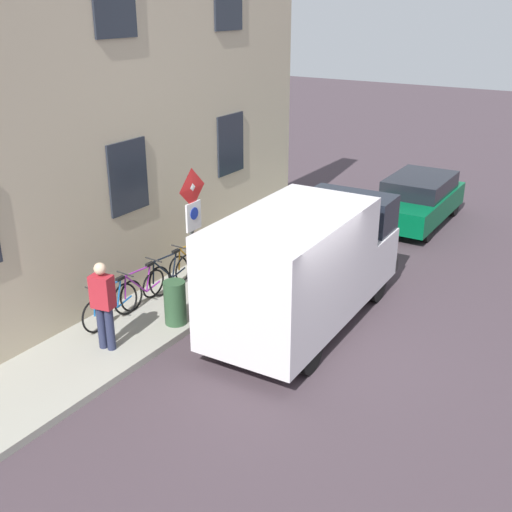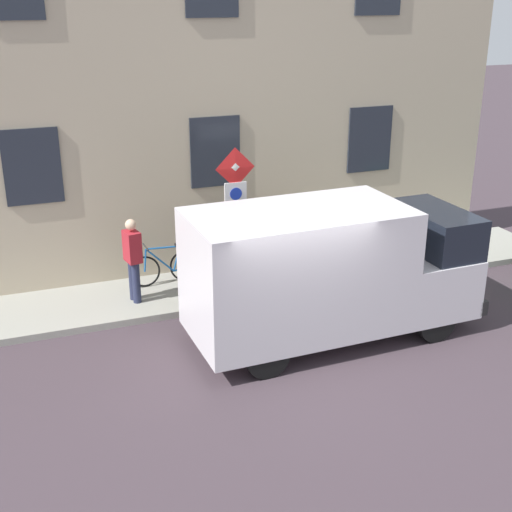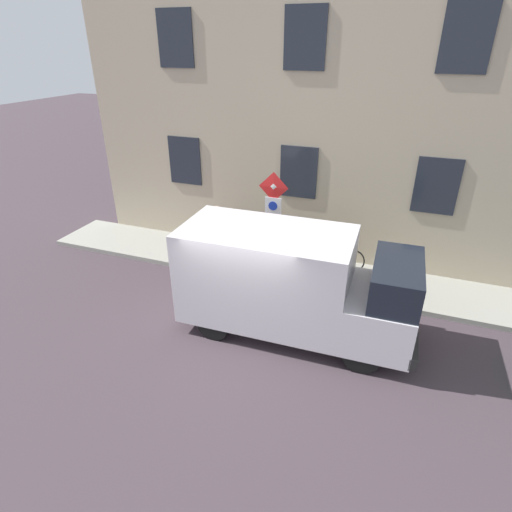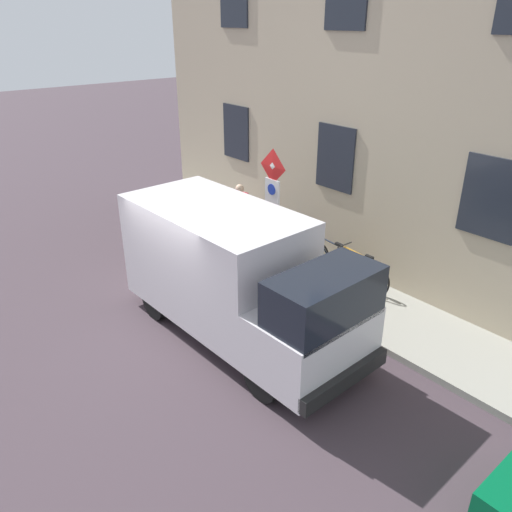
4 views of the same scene
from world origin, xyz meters
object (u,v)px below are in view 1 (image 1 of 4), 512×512
at_px(parked_hatchback, 417,199).
at_px(bicycle_black, 169,274).
at_px(bicycle_purple, 143,288).
at_px(pedestrian, 103,303).
at_px(delivery_van, 305,263).
at_px(bicycle_orange, 193,261).
at_px(litter_bin, 175,303).
at_px(sign_post_stacked, 193,223).
at_px(bicycle_blue, 113,304).

bearing_deg(parked_hatchback, bicycle_black, -21.62).
height_order(bicycle_purple, pedestrian, pedestrian).
height_order(delivery_van, bicycle_orange, delivery_van).
bearing_deg(bicycle_orange, pedestrian, 11.69).
bearing_deg(bicycle_black, pedestrian, 16.12).
distance_m(parked_hatchback, bicycle_black, 8.31).
height_order(parked_hatchback, litter_bin, parked_hatchback).
bearing_deg(delivery_van, sign_post_stacked, 118.00).
xyz_separation_m(sign_post_stacked, bicycle_purple, (1.25, 0.20, -1.63)).
distance_m(sign_post_stacked, litter_bin, 1.64).
height_order(bicycle_purple, bicycle_blue, same).
relative_size(bicycle_black, bicycle_blue, 1.00).
bearing_deg(parked_hatchback, bicycle_orange, -24.04).
bearing_deg(delivery_van, bicycle_black, 95.94).
relative_size(delivery_van, bicycle_purple, 3.14).
bearing_deg(litter_bin, bicycle_purple, -14.54).
bearing_deg(bicycle_black, bicycle_purple, 2.01).
xyz_separation_m(bicycle_black, bicycle_purple, (-0.00, 0.87, 0.00)).
distance_m(sign_post_stacked, bicycle_purple, 2.07).
distance_m(sign_post_stacked, bicycle_black, 2.16).
bearing_deg(pedestrian, bicycle_orange, 0.28).
bearing_deg(bicycle_black, bicycle_blue, 2.01).
xyz_separation_m(delivery_van, bicycle_orange, (3.16, -0.46, -0.82)).
distance_m(bicycle_orange, bicycle_purple, 1.75).
height_order(bicycle_black, pedestrian, pedestrian).
bearing_deg(bicycle_blue, parked_hatchback, 161.39).
bearing_deg(parked_hatchback, pedestrian, -13.18).
relative_size(bicycle_orange, bicycle_blue, 1.00).
relative_size(bicycle_orange, litter_bin, 1.90).
bearing_deg(pedestrian, sign_post_stacked, -27.41).
bearing_deg(pedestrian, bicycle_blue, 26.97).
xyz_separation_m(bicycle_orange, pedestrian, (-0.66, 3.48, 0.56)).
distance_m(sign_post_stacked, pedestrian, 2.29).
relative_size(parked_hatchback, litter_bin, 4.46).
bearing_deg(sign_post_stacked, litter_bin, 74.37).
relative_size(bicycle_purple, litter_bin, 1.90).
bearing_deg(sign_post_stacked, bicycle_black, -28.22).
bearing_deg(sign_post_stacked, bicycle_orange, -51.04).
xyz_separation_m(bicycle_orange, litter_bin, (-1.11, 2.04, 0.08)).
xyz_separation_m(sign_post_stacked, bicycle_black, (1.25, -0.67, -1.63)).
xyz_separation_m(sign_post_stacked, delivery_van, (-1.91, -1.08, -0.81)).
distance_m(pedestrian, litter_bin, 1.59).
bearing_deg(sign_post_stacked, delivery_van, -150.55).
bearing_deg(litter_bin, bicycle_black, -46.29).
relative_size(bicycle_blue, pedestrian, 1.00).
xyz_separation_m(bicycle_purple, bicycle_blue, (-0.00, 0.87, 0.00)).
relative_size(delivery_van, bicycle_black, 3.14).
bearing_deg(bicycle_purple, litter_bin, 76.84).
distance_m(bicycle_purple, bicycle_blue, 0.87).
relative_size(bicycle_blue, litter_bin, 1.90).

